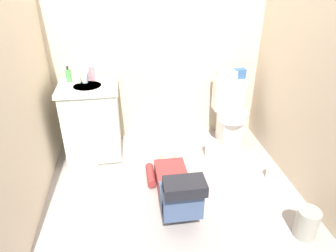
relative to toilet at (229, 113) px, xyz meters
The scene contains 17 objects.
ground_plane 1.17m from the toilet, 135.96° to the right, with size 2.84×3.04×0.04m, color gray.
wall_back 1.19m from the toilet, 159.81° to the left, with size 2.50×0.08×2.40m, color beige.
wall_left 2.30m from the toilet, 158.99° to the right, with size 0.08×2.04×2.40m, color beige.
wall_right 1.21m from the toilet, 61.80° to the right, with size 0.08×2.04×2.40m, color beige.
toilet is the anchor object (origin of this frame).
vanity_cabinet 1.55m from the toilet, behind, with size 0.60×0.53×0.82m.
faucet 1.63m from the toilet, behind, with size 0.02×0.02×0.10m, color silver.
person_plumber 1.27m from the toilet, 129.53° to the right, with size 0.39×1.06×0.52m.
tissue_box 0.44m from the toilet, 116.43° to the left, with size 0.22×0.11×0.10m, color silver.
toiletry_bag 0.46m from the toilet, 40.77° to the left, with size 0.12×0.09×0.11m, color #33598C.
soap_dispenser 1.81m from the toilet, behind, with size 0.06×0.06×0.17m.
bottle_white 1.73m from the toilet, behind, with size 0.06×0.06×0.16m, color white.
bottle_clear 1.66m from the toilet, behind, with size 0.06×0.06×0.13m, color silver.
bottle_pink 1.60m from the toilet, behind, with size 0.06×0.06×0.15m, color pink.
trash_can 1.52m from the toilet, 84.16° to the right, with size 0.18×0.18×0.25m, color gray.
paper_towel_roll 0.51m from the toilet, 133.20° to the right, with size 0.11×0.11×0.21m, color white.
toilet_paper_roll 0.86m from the toilet, 74.52° to the right, with size 0.11×0.11×0.10m, color white.
Camera 1 is at (-0.37, -2.26, 1.92)m, focal length 32.52 mm.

